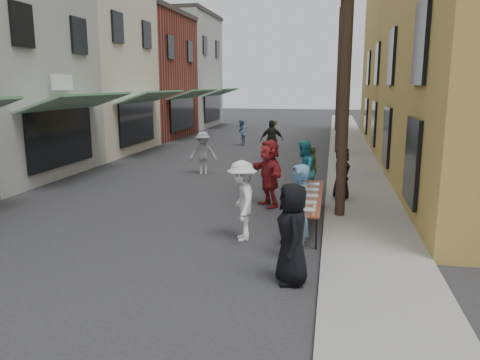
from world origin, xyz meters
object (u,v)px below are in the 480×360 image
at_px(utility_pole_near, 347,44).
at_px(serving_table, 308,197).
at_px(guest_front_a, 292,234).
at_px(guest_front_c, 303,171).
at_px(server, 342,173).
at_px(utility_pole_far, 339,71).
at_px(utility_pole_mid, 341,64).
at_px(catering_tray_sausage, 304,211).

relative_size(utility_pole_near, serving_table, 2.25).
bearing_deg(guest_front_a, guest_front_c, 168.60).
distance_m(utility_pole_near, guest_front_a, 5.74).
distance_m(serving_table, server, 2.70).
bearing_deg(utility_pole_far, utility_pole_mid, -90.00).
height_order(utility_pole_mid, serving_table, utility_pole_mid).
distance_m(catering_tray_sausage, server, 4.29).
bearing_deg(utility_pole_near, guest_front_c, 122.70).
xyz_separation_m(utility_pole_far, catering_tray_sausage, (-0.82, -26.32, -3.71)).
height_order(catering_tray_sausage, guest_front_c, guest_front_c).
relative_size(serving_table, server, 2.52).
distance_m(utility_pole_mid, serving_table, 13.25).
bearing_deg(catering_tray_sausage, guest_front_c, 93.91).
xyz_separation_m(catering_tray_sausage, guest_front_c, (-0.28, 4.03, 0.14)).
height_order(utility_pole_near, guest_front_a, utility_pole_near).
relative_size(serving_table, guest_front_a, 2.17).
relative_size(utility_pole_mid, server, 5.67).
bearing_deg(serving_table, utility_pole_far, 88.10).
xyz_separation_m(utility_pole_mid, guest_front_a, (-0.90, -16.40, -3.58)).
distance_m(utility_pole_far, serving_table, 24.98).
height_order(utility_pole_far, serving_table, utility_pole_far).
xyz_separation_m(utility_pole_near, guest_front_c, (-1.09, 1.70, -3.57)).
bearing_deg(server, guest_front_a, -173.99).
xyz_separation_m(utility_pole_near, guest_front_a, (-0.90, -4.40, -3.58)).
xyz_separation_m(guest_front_c, server, (1.14, 0.17, -0.04)).
distance_m(utility_pole_mid, guest_front_a, 16.81).
relative_size(utility_pole_far, guest_front_a, 4.89).
bearing_deg(serving_table, guest_front_c, 96.61).
distance_m(utility_pole_near, catering_tray_sausage, 4.45).
bearing_deg(utility_pole_mid, guest_front_c, -96.06).
distance_m(utility_pole_mid, utility_pole_far, 12.00).
relative_size(guest_front_a, guest_front_c, 0.99).
distance_m(utility_pole_near, serving_table, 3.93).
height_order(catering_tray_sausage, guest_front_a, guest_front_a).
bearing_deg(utility_pole_far, catering_tray_sausage, -91.78).
relative_size(serving_table, guest_front_c, 2.14).
bearing_deg(guest_front_c, utility_pole_far, -170.18).
bearing_deg(utility_pole_far, guest_front_c, -92.81).
distance_m(utility_pole_far, server, 22.42).
xyz_separation_m(serving_table, guest_front_c, (-0.28, 2.38, 0.22)).
xyz_separation_m(utility_pole_far, guest_front_a, (-0.90, -28.40, -3.58)).
distance_m(utility_pole_mid, server, 10.75).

